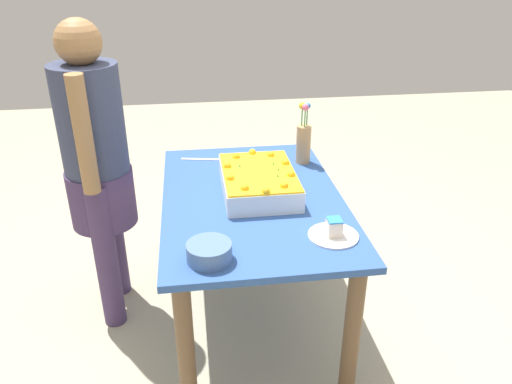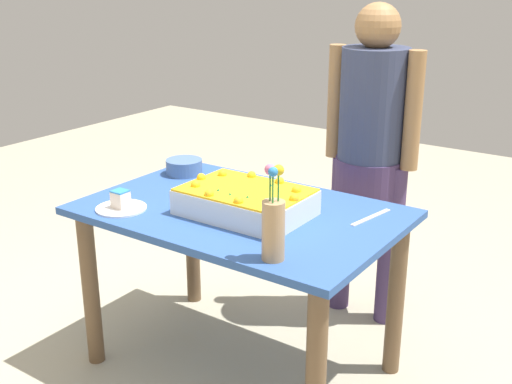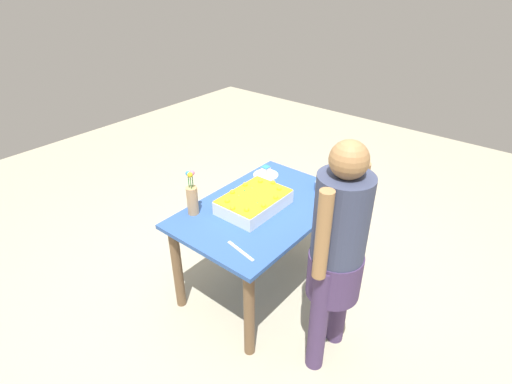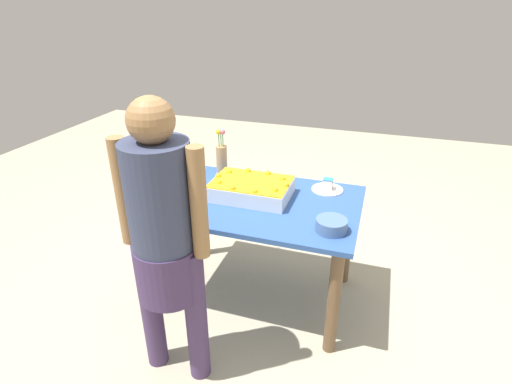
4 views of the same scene
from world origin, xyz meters
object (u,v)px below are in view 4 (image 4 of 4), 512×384
serving_plate_with_slice (328,187)px  flower_vase (222,157)px  cake_knife (173,203)px  sheet_cake (251,188)px  person_standing (164,234)px  fruit_bowl (331,225)px

serving_plate_with_slice → flower_vase: bearing=176.7°
cake_knife → flower_vase: bearing=178.9°
cake_knife → serving_plate_with_slice: bearing=129.6°
sheet_cake → flower_vase: 0.42m
person_standing → serving_plate_with_slice: bearing=-31.8°
serving_plate_with_slice → fruit_bowl: bearing=-78.9°
serving_plate_with_slice → person_standing: (-0.61, -0.98, 0.11)m
serving_plate_with_slice → flower_vase: 0.75m
fruit_bowl → person_standing: size_ratio=0.11×
serving_plate_with_slice → cake_knife: serving_plate_with_slice is taller
serving_plate_with_slice → person_standing: person_standing is taller
sheet_cake → fruit_bowl: (0.53, -0.26, -0.02)m
sheet_cake → person_standing: person_standing is taller
cake_knife → fruit_bowl: (0.95, -0.02, 0.03)m
fruit_bowl → person_standing: (-0.71, -0.49, 0.10)m
flower_vase → serving_plate_with_slice: bearing=-3.3°
sheet_cake → fruit_bowl: bearing=-25.8°
sheet_cake → serving_plate_with_slice: bearing=28.5°
sheet_cake → serving_plate_with_slice: 0.50m
sheet_cake → person_standing: (-0.17, -0.74, 0.08)m
sheet_cake → cake_knife: bearing=-150.0°
sheet_cake → cake_knife: sheet_cake is taller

